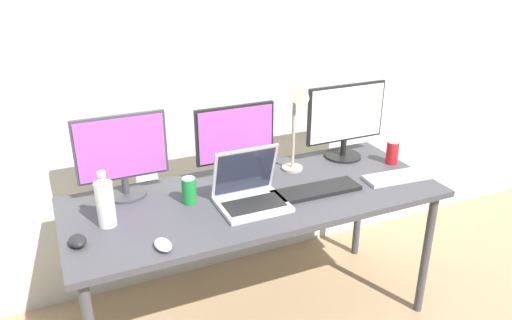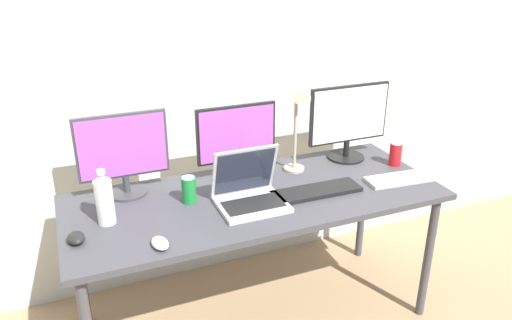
{
  "view_description": "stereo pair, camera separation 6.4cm",
  "coord_description": "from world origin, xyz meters",
  "px_view_note": "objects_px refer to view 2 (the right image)",
  "views": [
    {
      "loc": [
        -0.86,
        -1.93,
        1.84
      ],
      "look_at": [
        0.0,
        0.0,
        0.92
      ],
      "focal_mm": 35.0,
      "sensor_mm": 36.0,
      "label": 1
    },
    {
      "loc": [
        -0.8,
        -1.96,
        1.84
      ],
      "look_at": [
        0.0,
        0.0,
        0.92
      ],
      "focal_mm": 35.0,
      "sensor_mm": 36.0,
      "label": 2
    }
  ],
  "objects_px": {
    "monitor_left": "(123,152)",
    "water_bottle": "(104,199)",
    "desk_lamp": "(300,111)",
    "monitor_right": "(349,120)",
    "soda_can_by_laptop": "(395,154)",
    "work_desk": "(256,206)",
    "monitor_center": "(237,141)",
    "mouse_by_keyboard": "(76,238)",
    "soda_can_near_keyboard": "(189,190)",
    "keyboard_main": "(316,191)",
    "laptop_silver": "(249,191)",
    "mouse_by_laptop": "(160,243)",
    "keyboard_aux": "(403,178)"
  },
  "relations": [
    {
      "from": "laptop_silver",
      "to": "soda_can_by_laptop",
      "type": "xyz_separation_m",
      "value": [
        0.89,
        0.11,
        0.0
      ]
    },
    {
      "from": "monitor_right",
      "to": "keyboard_aux",
      "type": "height_order",
      "value": "monitor_right"
    },
    {
      "from": "work_desk",
      "to": "monitor_right",
      "type": "distance_m",
      "value": 0.73
    },
    {
      "from": "mouse_by_keyboard",
      "to": "water_bottle",
      "type": "xyz_separation_m",
      "value": [
        0.13,
        0.11,
        0.09
      ]
    },
    {
      "from": "monitor_center",
      "to": "soda_can_near_keyboard",
      "type": "bearing_deg",
      "value": -150.88
    },
    {
      "from": "work_desk",
      "to": "soda_can_near_keyboard",
      "type": "height_order",
      "value": "soda_can_near_keyboard"
    },
    {
      "from": "monitor_right",
      "to": "soda_can_by_laptop",
      "type": "bearing_deg",
      "value": -43.18
    },
    {
      "from": "monitor_left",
      "to": "water_bottle",
      "type": "height_order",
      "value": "monitor_left"
    },
    {
      "from": "mouse_by_keyboard",
      "to": "soda_can_near_keyboard",
      "type": "height_order",
      "value": "soda_can_near_keyboard"
    },
    {
      "from": "monitor_right",
      "to": "desk_lamp",
      "type": "relative_size",
      "value": 0.95
    },
    {
      "from": "monitor_center",
      "to": "water_bottle",
      "type": "bearing_deg",
      "value": -162.25
    },
    {
      "from": "laptop_silver",
      "to": "water_bottle",
      "type": "height_order",
      "value": "laptop_silver"
    },
    {
      "from": "keyboard_aux",
      "to": "mouse_by_laptop",
      "type": "distance_m",
      "value": 1.27
    },
    {
      "from": "mouse_by_keyboard",
      "to": "mouse_by_laptop",
      "type": "xyz_separation_m",
      "value": [
        0.3,
        -0.16,
        -0.0
      ]
    },
    {
      "from": "keyboard_main",
      "to": "mouse_by_keyboard",
      "type": "relative_size",
      "value": 4.65
    },
    {
      "from": "monitor_center",
      "to": "mouse_by_keyboard",
      "type": "relative_size",
      "value": 4.36
    },
    {
      "from": "keyboard_main",
      "to": "desk_lamp",
      "type": "distance_m",
      "value": 0.41
    },
    {
      "from": "monitor_right",
      "to": "mouse_by_keyboard",
      "type": "relative_size",
      "value": 4.99
    },
    {
      "from": "soda_can_near_keyboard",
      "to": "desk_lamp",
      "type": "relative_size",
      "value": 0.26
    },
    {
      "from": "laptop_silver",
      "to": "mouse_by_keyboard",
      "type": "relative_size",
      "value": 3.25
    },
    {
      "from": "water_bottle",
      "to": "soda_can_near_keyboard",
      "type": "height_order",
      "value": "water_bottle"
    },
    {
      "from": "monitor_left",
      "to": "monitor_right",
      "type": "height_order",
      "value": "monitor_right"
    },
    {
      "from": "monitor_left",
      "to": "soda_can_near_keyboard",
      "type": "height_order",
      "value": "monitor_left"
    },
    {
      "from": "soda_can_near_keyboard",
      "to": "keyboard_main",
      "type": "bearing_deg",
      "value": -13.96
    },
    {
      "from": "laptop_silver",
      "to": "keyboard_main",
      "type": "xyz_separation_m",
      "value": [
        0.34,
        -0.03,
        -0.05
      ]
    },
    {
      "from": "monitor_center",
      "to": "keyboard_aux",
      "type": "height_order",
      "value": "monitor_center"
    },
    {
      "from": "laptop_silver",
      "to": "mouse_by_keyboard",
      "type": "height_order",
      "value": "laptop_silver"
    },
    {
      "from": "keyboard_main",
      "to": "desk_lamp",
      "type": "height_order",
      "value": "desk_lamp"
    },
    {
      "from": "monitor_center",
      "to": "mouse_by_laptop",
      "type": "xyz_separation_m",
      "value": [
        -0.5,
        -0.49,
        -0.18
      ]
    },
    {
      "from": "work_desk",
      "to": "keyboard_aux",
      "type": "relative_size",
      "value": 4.66
    },
    {
      "from": "monitor_left",
      "to": "soda_can_by_laptop",
      "type": "relative_size",
      "value": 3.34
    },
    {
      "from": "soda_can_by_laptop",
      "to": "mouse_by_laptop",
      "type": "bearing_deg",
      "value": -166.95
    },
    {
      "from": "mouse_by_keyboard",
      "to": "water_bottle",
      "type": "distance_m",
      "value": 0.2
    },
    {
      "from": "monitor_right",
      "to": "mouse_by_laptop",
      "type": "distance_m",
      "value": 1.27
    },
    {
      "from": "monitor_center",
      "to": "monitor_right",
      "type": "distance_m",
      "value": 0.65
    },
    {
      "from": "laptop_silver",
      "to": "keyboard_main",
      "type": "height_order",
      "value": "laptop_silver"
    },
    {
      "from": "keyboard_main",
      "to": "soda_can_by_laptop",
      "type": "distance_m",
      "value": 0.57
    },
    {
      "from": "monitor_center",
      "to": "soda_can_by_laptop",
      "type": "bearing_deg",
      "value": -11.72
    },
    {
      "from": "monitor_right",
      "to": "keyboard_main",
      "type": "bearing_deg",
      "value": -138.64
    },
    {
      "from": "water_bottle",
      "to": "desk_lamp",
      "type": "distance_m",
      "value": 1.02
    },
    {
      "from": "work_desk",
      "to": "monitor_left",
      "type": "distance_m",
      "value": 0.68
    },
    {
      "from": "desk_lamp",
      "to": "monitor_right",
      "type": "bearing_deg",
      "value": 12.77
    },
    {
      "from": "monitor_left",
      "to": "laptop_silver",
      "type": "bearing_deg",
      "value": -31.84
    },
    {
      "from": "monitor_right",
      "to": "water_bottle",
      "type": "distance_m",
      "value": 1.35
    },
    {
      "from": "work_desk",
      "to": "water_bottle",
      "type": "xyz_separation_m",
      "value": [
        -0.69,
        0.0,
        0.18
      ]
    },
    {
      "from": "mouse_by_keyboard",
      "to": "soda_can_near_keyboard",
      "type": "relative_size",
      "value": 0.75
    },
    {
      "from": "work_desk",
      "to": "soda_can_by_laptop",
      "type": "bearing_deg",
      "value": 2.9
    },
    {
      "from": "mouse_by_laptop",
      "to": "water_bottle",
      "type": "height_order",
      "value": "water_bottle"
    },
    {
      "from": "monitor_center",
      "to": "monitor_right",
      "type": "height_order",
      "value": "monitor_right"
    },
    {
      "from": "mouse_by_keyboard",
      "to": "desk_lamp",
      "type": "bearing_deg",
      "value": 5.94
    }
  ]
}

